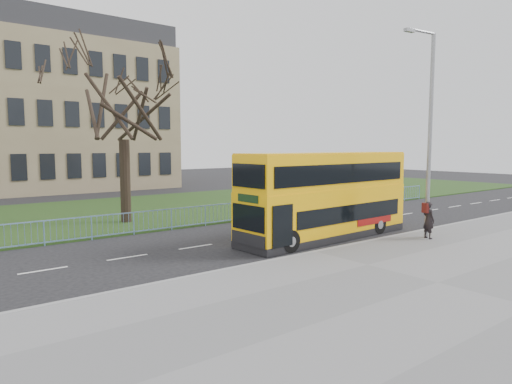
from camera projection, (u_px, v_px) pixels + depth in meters
ground at (288, 247)px, 19.12m from camera, size 120.00×120.00×0.00m
pavement at (437, 284)px, 13.81m from camera, size 80.00×10.50×0.12m
kerb at (315, 253)px, 17.89m from camera, size 80.00×0.20×0.14m
grass_verge at (145, 209)px, 30.34m from camera, size 80.00×15.40×0.08m
guard_railing at (205, 216)px, 24.24m from camera, size 40.00×0.12×1.10m
bare_tree at (124, 123)px, 24.58m from camera, size 7.52×7.52×10.74m
civic_building at (0, 117)px, 42.83m from camera, size 30.00×15.00×14.00m
yellow_bus at (327, 193)px, 20.85m from camera, size 9.37×2.63×3.89m
pedestrian at (429, 220)px, 20.29m from camera, size 0.54×0.68×1.66m
street_lamp at (429, 127)px, 20.12m from camera, size 1.91×0.38×9.02m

